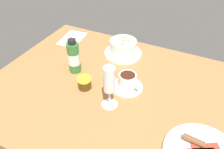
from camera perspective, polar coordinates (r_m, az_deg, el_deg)
name	(u,v)px	position (r cm, az deg, el deg)	size (l,w,h in cm)	color
ground_plane	(114,91)	(98.20, 0.58, -4.33)	(110.00, 84.00, 3.00)	#9E6B3D
porridge_bowl	(123,48)	(116.55, 2.84, 6.82)	(19.41, 19.41, 8.97)	white
cutlery_setting	(72,39)	(134.29, -10.19, 8.97)	(13.28, 18.94, 0.90)	white
coffee_cup	(128,82)	(96.15, 3.97, -1.91)	(13.57, 13.57, 6.90)	white
wine_glass	(109,82)	(82.45, -0.67, -1.89)	(6.43, 6.43, 18.40)	white
jam_jar	(84,83)	(96.91, -7.00, -2.14)	(6.08, 6.08, 5.09)	#483110
sauce_bottle_green	(74,57)	(104.11, -9.68, 4.34)	(5.63, 5.63, 16.89)	#337233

